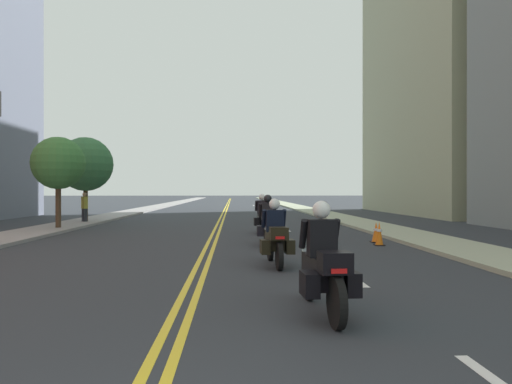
{
  "coord_description": "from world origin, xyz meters",
  "views": [
    {
      "loc": [
        0.74,
        -1.78,
        1.76
      ],
      "look_at": [
        1.45,
        13.15,
        1.73
      ],
      "focal_mm": 33.53,
      "sensor_mm": 36.0,
      "label": 1
    }
  ],
  "objects": [
    {
      "name": "sidewalk_left",
      "position": [
        -7.5,
        48.0,
        0.06
      ],
      "size": [
        2.31,
        144.0,
        0.12
      ],
      "primitive_type": "cube",
      "color": "gray",
      "rests_on": "ground"
    },
    {
      "name": "street_tree_0",
      "position": [
        -7.14,
        20.08,
        3.0
      ],
      "size": [
        2.36,
        2.36,
        4.2
      ],
      "color": "#493525",
      "rests_on": "ground"
    },
    {
      "name": "sidewalk_right",
      "position": [
        7.5,
        48.0,
        0.06
      ],
      "size": [
        2.31,
        144.0,
        0.12
      ],
      "primitive_type": "cube",
      "color": "#9EA68B",
      "rests_on": "ground"
    },
    {
      "name": "street_tree_1",
      "position": [
        -7.29,
        24.55,
        3.21
      ],
      "size": [
        2.93,
        2.93,
        4.69
      ],
      "color": "#4C3A24",
      "rests_on": "ground"
    },
    {
      "name": "traffic_cone_2",
      "position": [
        5.44,
        13.4,
        0.39
      ],
      "size": [
        0.31,
        0.31,
        0.78
      ],
      "color": "black",
      "rests_on": "ground"
    },
    {
      "name": "centreline_yellow_outer",
      "position": [
        0.12,
        48.0,
        0.0
      ],
      "size": [
        0.12,
        132.0,
        0.01
      ],
      "primitive_type": "cube",
      "color": "yellow",
      "rests_on": "ground"
    },
    {
      "name": "building_right_1",
      "position": [
        16.96,
        34.54,
        14.22
      ],
      "size": [
        7.41,
        18.98,
        28.43
      ],
      "color": "#989E7C",
      "rests_on": "ground"
    },
    {
      "name": "ground_plane",
      "position": [
        0.0,
        48.0,
        0.0
      ],
      "size": [
        264.0,
        264.0,
        0.0
      ],
      "primitive_type": "plane",
      "color": "#2B2F35"
    },
    {
      "name": "traffic_cone_0",
      "position": [
        5.62,
        14.32,
        0.35
      ],
      "size": [
        0.36,
        0.36,
        0.7
      ],
      "color": "black",
      "rests_on": "ground"
    },
    {
      "name": "motorcycle_3",
      "position": [
        1.94,
        18.04,
        0.67
      ],
      "size": [
        0.78,
        2.14,
        1.64
      ],
      "rotation": [
        0.0,
        0.0,
        0.04
      ],
      "color": "black",
      "rests_on": "ground"
    },
    {
      "name": "motorcycle_2",
      "position": [
        1.86,
        13.61,
        0.67
      ],
      "size": [
        0.76,
        2.27,
        1.65
      ],
      "rotation": [
        0.0,
        0.0,
        0.01
      ],
      "color": "black",
      "rests_on": "ground"
    },
    {
      "name": "motorcycle_1",
      "position": [
        1.72,
        9.37,
        0.66
      ],
      "size": [
        0.78,
        2.18,
        1.58
      ],
      "rotation": [
        0.0,
        0.0,
        0.05
      ],
      "color": "black",
      "rests_on": "ground"
    },
    {
      "name": "motorcycle_0",
      "position": [
        2.02,
        4.93,
        0.67
      ],
      "size": [
        0.78,
        2.32,
        1.62
      ],
      "rotation": [
        0.0,
        0.0,
        0.06
      ],
      "color": "black",
      "rests_on": "ground"
    },
    {
      "name": "lane_dashes_white",
      "position": [
        3.17,
        29.0,
        0.0
      ],
      "size": [
        0.14,
        56.4,
        0.01
      ],
      "color": "silver",
      "rests_on": "ground"
    },
    {
      "name": "pedestrian_1",
      "position": [
        -7.28,
        24.32,
        0.87
      ],
      "size": [
        0.4,
        0.42,
        1.69
      ],
      "rotation": [
        0.0,
        0.0,
        2.3
      ],
      "color": "#21272E",
      "rests_on": "ground"
    },
    {
      "name": "centreline_yellow_inner",
      "position": [
        -0.12,
        48.0,
        0.0
      ],
      "size": [
        0.12,
        132.0,
        0.01
      ],
      "primitive_type": "cube",
      "color": "yellow",
      "rests_on": "ground"
    }
  ]
}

